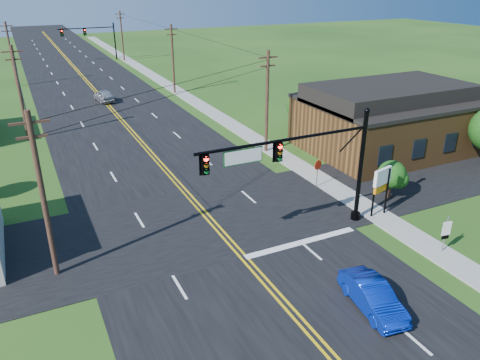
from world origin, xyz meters
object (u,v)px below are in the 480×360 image
signal_mast_far (91,36)px  stop_sign (318,168)px  blue_car (373,297)px  route_sign (446,232)px  signal_mast_main (301,163)px

signal_mast_far → stop_sign: (4.98, -66.64, -2.95)m
signal_mast_far → blue_car: bearing=-90.5°
signal_mast_far → route_sign: 77.71m
signal_mast_main → signal_mast_far: (0.10, 72.00, -0.20)m
signal_mast_far → stop_sign: 66.90m
signal_mast_main → signal_mast_far: 72.00m
signal_mast_main → route_sign: (6.45, -5.38, -3.41)m
signal_mast_far → stop_sign: bearing=-85.7°
blue_car → route_sign: size_ratio=1.82×
blue_car → stop_sign: stop_sign is taller
route_sign → stop_sign: size_ratio=1.04×
blue_car → route_sign: bearing=25.0°
signal_mast_far → blue_car: signal_mast_far is taller
stop_sign → signal_mast_far: bearing=78.6°
signal_mast_far → blue_car: size_ratio=2.61×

